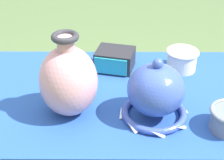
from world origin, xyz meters
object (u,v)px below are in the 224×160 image
(mosaic_tile_box, at_px, (115,59))
(vase_tall_bulbous, at_px, (68,80))
(vase_dome_bell, at_px, (155,94))
(cup_wide_ivory, at_px, (182,59))

(mosaic_tile_box, bearing_deg, vase_tall_bulbous, -103.33)
(vase_tall_bulbous, bearing_deg, vase_dome_bell, -4.43)
(vase_dome_bell, height_order, mosaic_tile_box, vase_dome_bell)
(vase_dome_bell, xyz_separation_m, cup_wide_ivory, (0.13, 0.29, -0.04))
(vase_tall_bulbous, relative_size, mosaic_tile_box, 1.66)
(vase_tall_bulbous, distance_m, cup_wide_ivory, 0.48)
(vase_dome_bell, height_order, cup_wide_ivory, vase_dome_bell)
(vase_dome_bell, bearing_deg, vase_tall_bulbous, 175.57)
(vase_tall_bulbous, xyz_separation_m, mosaic_tile_box, (0.14, 0.27, -0.08))
(vase_dome_bell, relative_size, mosaic_tile_box, 1.34)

